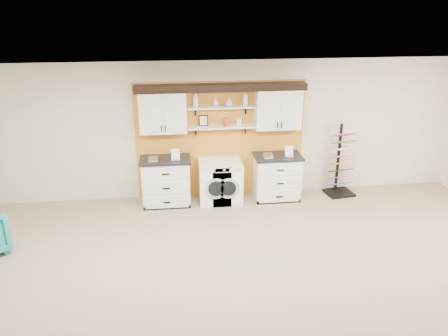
{
  "coord_description": "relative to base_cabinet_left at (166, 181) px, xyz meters",
  "views": [
    {
      "loc": [
        -0.93,
        -4.47,
        3.92
      ],
      "look_at": [
        -0.12,
        2.3,
        1.25
      ],
      "focal_mm": 35.0,
      "sensor_mm": 36.0,
      "label": 1
    }
  ],
  "objects": [
    {
      "name": "accent_panel",
      "position": [
        1.13,
        0.32,
        0.72
      ],
      "size": [
        3.4,
        0.07,
        2.4
      ],
      "primitive_type": "cube",
      "color": "orange",
      "rests_on": "wall_back"
    },
    {
      "name": "sample_rack",
      "position": [
        3.64,
        0.03,
        0.01
      ],
      "size": [
        0.61,
        0.54,
        1.51
      ],
      "rotation": [
        0.0,
        0.0,
        0.15
      ],
      "color": "black",
      "rests_on": "floor"
    },
    {
      "name": "base_cabinet_right",
      "position": [
        2.26,
        0.0,
        -0.01
      ],
      "size": [
        0.96,
        0.66,
        0.94
      ],
      "color": "white",
      "rests_on": "floor"
    },
    {
      "name": "base_cabinet_left",
      "position": [
        0.0,
        0.0,
        0.0
      ],
      "size": [
        0.99,
        0.66,
        0.97
      ],
      "color": "white",
      "rests_on": "floor"
    },
    {
      "name": "picture_frame",
      "position": [
        0.78,
        0.21,
        1.17
      ],
      "size": [
        0.18,
        0.02,
        0.22
      ],
      "color": "black",
      "rests_on": "shelf_lower"
    },
    {
      "name": "wall_back",
      "position": [
        1.13,
        0.36,
        0.92
      ],
      "size": [
        10.0,
        0.0,
        10.0
      ],
      "primitive_type": "plane",
      "rotation": [
        1.57,
        0.0,
        0.0
      ],
      "color": "beige",
      "rests_on": "floor"
    },
    {
      "name": "shelf_upper",
      "position": [
        1.13,
        0.16,
        1.45
      ],
      "size": [
        1.32,
        0.28,
        0.03
      ],
      "primitive_type": "cube",
      "color": "white",
      "rests_on": "wall_back"
    },
    {
      "name": "canister_red",
      "position": [
        1.23,
        0.16,
        1.14
      ],
      "size": [
        0.11,
        0.11,
        0.16
      ],
      "primitive_type": "cylinder",
      "color": "red",
      "rests_on": "shelf_lower"
    },
    {
      "name": "soap_bottle_c",
      "position": [
        1.28,
        0.16,
        1.54
      ],
      "size": [
        0.17,
        0.17,
        0.17
      ],
      "primitive_type": "imported",
      "rotation": [
        0.0,
        0.0,
        1.16
      ],
      "color": "silver",
      "rests_on": "shelf_upper"
    },
    {
      "name": "upper_cabinet_left",
      "position": [
        0.0,
        0.15,
        1.4
      ],
      "size": [
        0.9,
        0.35,
        0.84
      ],
      "color": "white",
      "rests_on": "wall_back"
    },
    {
      "name": "soap_bottle_b",
      "position": [
        1.02,
        0.16,
        1.55
      ],
      "size": [
        0.1,
        0.1,
        0.17
      ],
      "primitive_type": "imported",
      "rotation": [
        0.0,
        0.0,
        1.94
      ],
      "color": "silver",
      "rests_on": "shelf_upper"
    },
    {
      "name": "floor",
      "position": [
        1.13,
        -3.64,
        -0.48
      ],
      "size": [
        10.0,
        10.0,
        0.0
      ],
      "primitive_type": "plane",
      "color": "gray",
      "rests_on": "ground"
    },
    {
      "name": "soap_bottle_d",
      "position": [
        1.6,
        0.16,
        1.61
      ],
      "size": [
        0.12,
        0.11,
        0.29
      ],
      "primitive_type": "imported",
      "rotation": [
        0.0,
        0.0,
        1.55
      ],
      "color": "silver",
      "rests_on": "shelf_upper"
    },
    {
      "name": "washer",
      "position": [
        0.97,
        -0.0,
        -0.05
      ],
      "size": [
        0.63,
        0.71,
        0.87
      ],
      "color": "white",
      "rests_on": "floor"
    },
    {
      "name": "upper_cabinet_right",
      "position": [
        2.26,
        0.15,
        1.4
      ],
      "size": [
        0.9,
        0.35,
        0.84
      ],
      "color": "white",
      "rests_on": "wall_back"
    },
    {
      "name": "ceiling",
      "position": [
        1.13,
        -3.64,
        2.32
      ],
      "size": [
        10.0,
        10.0,
        0.0
      ],
      "primitive_type": "plane",
      "rotation": [
        3.14,
        0.0,
        0.0
      ],
      "color": "white",
      "rests_on": "wall_back"
    },
    {
      "name": "crown_molding",
      "position": [
        1.13,
        0.17,
        1.84
      ],
      "size": [
        3.3,
        0.41,
        0.13
      ],
      "color": "black",
      "rests_on": "wall_back"
    },
    {
      "name": "canister_cream",
      "position": [
        1.48,
        0.16,
        1.13
      ],
      "size": [
        0.1,
        0.1,
        0.14
      ],
      "primitive_type": "cylinder",
      "color": "silver",
      "rests_on": "shelf_lower"
    },
    {
      "name": "soap_bottle_a",
      "position": [
        0.64,
        0.16,
        1.61
      ],
      "size": [
        0.15,
        0.15,
        0.3
      ],
      "primitive_type": "imported",
      "rotation": [
        0.0,
        0.0,
        0.42
      ],
      "color": "silver",
      "rests_on": "shelf_upper"
    },
    {
      "name": "shelf_lower",
      "position": [
        1.13,
        0.16,
        1.05
      ],
      "size": [
        1.32,
        0.28,
        0.03
      ],
      "primitive_type": "cube",
      "color": "white",
      "rests_on": "wall_back"
    },
    {
      "name": "dryer",
      "position": [
        1.21,
        -0.0,
        -0.05
      ],
      "size": [
        0.61,
        0.71,
        0.86
      ],
      "color": "white",
      "rests_on": "floor"
    }
  ]
}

